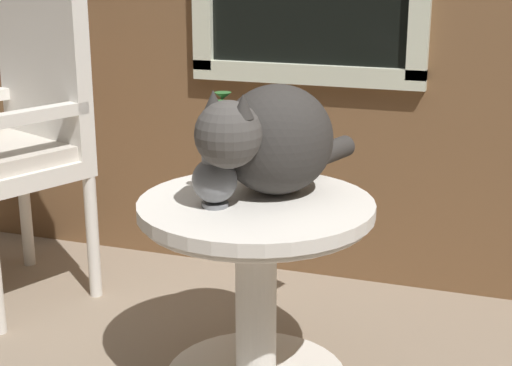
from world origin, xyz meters
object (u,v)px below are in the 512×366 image
Objects in this scene: pewter_vase_with_ivy at (215,174)px; cat at (272,139)px; wicker_chair at (19,132)px; wicker_side_table at (256,263)px.

cat is at bearing 54.13° from pewter_vase_with_ivy.
wicker_chair is at bearing 164.44° from cat.
pewter_vase_with_ivy reaches higher than wicker_side_table.
cat reaches higher than pewter_vase_with_ivy.
cat is (0.02, 0.07, 0.33)m from wicker_side_table.
wicker_chair is at bearing 154.55° from pewter_vase_with_ivy.
wicker_chair is (-0.98, 0.35, 0.22)m from wicker_side_table.
wicker_chair is 3.60× the size of pewter_vase_with_ivy.
pewter_vase_with_ivy is (-0.11, -0.15, -0.07)m from cat.
wicker_chair is at bearing 160.39° from wicker_side_table.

